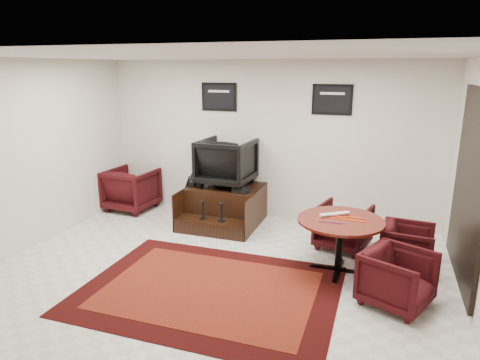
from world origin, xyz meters
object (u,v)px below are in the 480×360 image
at_px(armchair_side, 131,187).
at_px(table_chair_back, 343,224).
at_px(shine_chair, 227,160).
at_px(shine_podium, 224,206).
at_px(meeting_table, 340,226).
at_px(table_chair_corner, 398,276).
at_px(table_chair_window, 408,245).

xyz_separation_m(armchair_side, table_chair_back, (4.04, -0.54, -0.07)).
bearing_deg(shine_chair, armchair_side, 4.03).
bearing_deg(armchair_side, shine_chair, -175.07).
distance_m(shine_podium, meeting_table, 2.48).
relative_size(armchair_side, table_chair_corner, 1.21).
height_order(shine_chair, armchair_side, shine_chair).
height_order(armchair_side, table_chair_back, armchair_side).
bearing_deg(meeting_table, armchair_side, 161.52).
bearing_deg(armchair_side, table_chair_corner, 161.39).
bearing_deg(table_chair_window, shine_podium, 79.79).
bearing_deg(table_chair_window, table_chair_corner, 177.92).
distance_m(armchair_side, table_chair_window, 5.03).
xyz_separation_m(shine_podium, table_chair_corner, (2.84, -1.90, 0.06)).
height_order(armchair_side, table_chair_window, armchair_side).
bearing_deg(meeting_table, table_chair_corner, -41.77).
distance_m(armchair_side, table_chair_corner, 5.20).
xyz_separation_m(shine_chair, meeting_table, (2.12, -1.39, -0.46)).
height_order(shine_podium, shine_chair, shine_chair).
relative_size(table_chair_window, table_chair_corner, 0.94).
relative_size(shine_chair, armchair_side, 1.04).
bearing_deg(shine_podium, meeting_table, -30.53).
xyz_separation_m(shine_chair, table_chair_back, (2.09, -0.57, -0.73)).
relative_size(shine_podium, shine_chair, 1.42).
relative_size(shine_chair, table_chair_back, 1.23).
bearing_deg(shine_podium, table_chair_corner, -33.71).
bearing_deg(meeting_table, table_chair_back, 91.71).
distance_m(shine_chair, table_chair_back, 2.29).
height_order(shine_podium, table_chair_corner, table_chair_corner).
xyz_separation_m(table_chair_back, table_chair_corner, (0.75, -1.47, -0.01)).
relative_size(shine_podium, armchair_side, 1.48).
height_order(shine_chair, table_chair_corner, shine_chair).
distance_m(shine_podium, armchair_side, 1.95).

